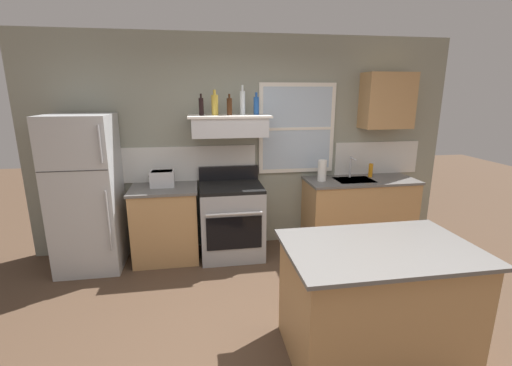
{
  "coord_description": "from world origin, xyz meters",
  "views": [
    {
      "loc": [
        -0.62,
        -2.26,
        2.01
      ],
      "look_at": [
        -0.05,
        1.2,
        1.1
      ],
      "focal_mm": 24.71,
      "sensor_mm": 36.0,
      "label": 1
    }
  ],
  "objects_px": {
    "dish_soap_bottle": "(371,170)",
    "bottle_blue_liqueur": "(256,105)",
    "stove_range": "(232,220)",
    "bottle_champagne_gold_foil": "(215,105)",
    "toaster": "(162,178)",
    "refrigerator": "(86,194)",
    "kitchen_island": "(375,301)",
    "bottle_clear_tall": "(243,102)",
    "bottle_brown_stout": "(229,106)",
    "bottle_balsamic_dark": "(201,106)",
    "paper_towel_roll": "(322,170)"
  },
  "relations": [
    {
      "from": "dish_soap_bottle",
      "to": "bottle_blue_liqueur",
      "type": "bearing_deg",
      "value": -179.14
    },
    {
      "from": "stove_range",
      "to": "bottle_champagne_gold_foil",
      "type": "relative_size",
      "value": 3.75
    },
    {
      "from": "bottle_blue_liqueur",
      "to": "toaster",
      "type": "bearing_deg",
      "value": -178.46
    },
    {
      "from": "refrigerator",
      "to": "kitchen_island",
      "type": "xyz_separation_m",
      "value": [
        2.57,
        -1.9,
        -0.43
      ]
    },
    {
      "from": "bottle_clear_tall",
      "to": "bottle_brown_stout",
      "type": "bearing_deg",
      "value": -150.7
    },
    {
      "from": "dish_soap_bottle",
      "to": "stove_range",
      "type": "bearing_deg",
      "value": -175.82
    },
    {
      "from": "refrigerator",
      "to": "bottle_clear_tall",
      "type": "distance_m",
      "value": 2.08
    },
    {
      "from": "refrigerator",
      "to": "bottle_champagne_gold_foil",
      "type": "height_order",
      "value": "bottle_champagne_gold_foil"
    },
    {
      "from": "bottle_clear_tall",
      "to": "kitchen_island",
      "type": "xyz_separation_m",
      "value": [
        0.75,
        -2.07,
        -1.43
      ]
    },
    {
      "from": "refrigerator",
      "to": "bottle_clear_tall",
      "type": "xyz_separation_m",
      "value": [
        1.82,
        0.17,
        1.0
      ]
    },
    {
      "from": "bottle_balsamic_dark",
      "to": "bottle_blue_liqueur",
      "type": "bearing_deg",
      "value": 2.66
    },
    {
      "from": "bottle_clear_tall",
      "to": "paper_towel_roll",
      "type": "distance_m",
      "value": 1.31
    },
    {
      "from": "toaster",
      "to": "bottle_clear_tall",
      "type": "height_order",
      "value": "bottle_clear_tall"
    },
    {
      "from": "bottle_brown_stout",
      "to": "toaster",
      "type": "bearing_deg",
      "value": 178.05
    },
    {
      "from": "paper_towel_roll",
      "to": "refrigerator",
      "type": "bearing_deg",
      "value": -178.77
    },
    {
      "from": "refrigerator",
      "to": "paper_towel_roll",
      "type": "distance_m",
      "value": 2.82
    },
    {
      "from": "bottle_brown_stout",
      "to": "paper_towel_roll",
      "type": "distance_m",
      "value": 1.41
    },
    {
      "from": "bottle_clear_tall",
      "to": "bottle_blue_liqueur",
      "type": "distance_m",
      "value": 0.17
    },
    {
      "from": "bottle_champagne_gold_foil",
      "to": "kitchen_island",
      "type": "distance_m",
      "value": 2.69
    },
    {
      "from": "refrigerator",
      "to": "bottle_clear_tall",
      "type": "height_order",
      "value": "bottle_clear_tall"
    },
    {
      "from": "bottle_brown_stout",
      "to": "bottle_balsamic_dark",
      "type": "bearing_deg",
      "value": 175.02
    },
    {
      "from": "bottle_brown_stout",
      "to": "bottle_blue_liqueur",
      "type": "bearing_deg",
      "value": 10.17
    },
    {
      "from": "bottle_balsamic_dark",
      "to": "paper_towel_roll",
      "type": "distance_m",
      "value": 1.69
    },
    {
      "from": "kitchen_island",
      "to": "bottle_clear_tall",
      "type": "bearing_deg",
      "value": 109.92
    },
    {
      "from": "toaster",
      "to": "stove_range",
      "type": "relative_size",
      "value": 0.27
    },
    {
      "from": "stove_range",
      "to": "bottle_brown_stout",
      "type": "xyz_separation_m",
      "value": [
        0.01,
        0.06,
        1.38
      ]
    },
    {
      "from": "bottle_champagne_gold_foil",
      "to": "bottle_brown_stout",
      "type": "relative_size",
      "value": 1.19
    },
    {
      "from": "toaster",
      "to": "stove_range",
      "type": "xyz_separation_m",
      "value": [
        0.81,
        -0.08,
        -0.54
      ]
    },
    {
      "from": "stove_range",
      "to": "bottle_balsamic_dark",
      "type": "relative_size",
      "value": 4.41
    },
    {
      "from": "toaster",
      "to": "kitchen_island",
      "type": "relative_size",
      "value": 0.21
    },
    {
      "from": "bottle_clear_tall",
      "to": "kitchen_island",
      "type": "bearing_deg",
      "value": -70.08
    },
    {
      "from": "refrigerator",
      "to": "dish_soap_bottle",
      "type": "xyz_separation_m",
      "value": [
        3.53,
        0.16,
        0.11
      ]
    },
    {
      "from": "bottle_blue_liqueur",
      "to": "refrigerator",
      "type": "bearing_deg",
      "value": -176.05
    },
    {
      "from": "bottle_champagne_gold_foil",
      "to": "bottle_clear_tall",
      "type": "distance_m",
      "value": 0.34
    },
    {
      "from": "refrigerator",
      "to": "bottle_blue_liqueur",
      "type": "height_order",
      "value": "bottle_blue_liqueur"
    },
    {
      "from": "refrigerator",
      "to": "bottle_balsamic_dark",
      "type": "distance_m",
      "value": 1.64
    },
    {
      "from": "refrigerator",
      "to": "kitchen_island",
      "type": "bearing_deg",
      "value": -36.45
    },
    {
      "from": "paper_towel_roll",
      "to": "dish_soap_bottle",
      "type": "distance_m",
      "value": 0.72
    },
    {
      "from": "toaster",
      "to": "bottle_brown_stout",
      "type": "distance_m",
      "value": 1.17
    },
    {
      "from": "bottle_brown_stout",
      "to": "kitchen_island",
      "type": "distance_m",
      "value": 2.58
    },
    {
      "from": "bottle_brown_stout",
      "to": "kitchen_island",
      "type": "xyz_separation_m",
      "value": [
        0.92,
        -1.98,
        -1.39
      ]
    },
    {
      "from": "refrigerator",
      "to": "bottle_blue_liqueur",
      "type": "relative_size",
      "value": 6.82
    },
    {
      "from": "paper_towel_roll",
      "to": "bottle_brown_stout",
      "type": "bearing_deg",
      "value": 179.11
    },
    {
      "from": "refrigerator",
      "to": "bottle_balsamic_dark",
      "type": "relative_size",
      "value": 7.19
    },
    {
      "from": "bottle_balsamic_dark",
      "to": "bottle_clear_tall",
      "type": "height_order",
      "value": "bottle_clear_tall"
    },
    {
      "from": "bottle_champagne_gold_foil",
      "to": "paper_towel_roll",
      "type": "xyz_separation_m",
      "value": [
        1.33,
        -0.06,
        -0.82
      ]
    },
    {
      "from": "dish_soap_bottle",
      "to": "kitchen_island",
      "type": "xyz_separation_m",
      "value": [
        -0.96,
        -2.06,
        -0.54
      ]
    },
    {
      "from": "bottle_balsamic_dark",
      "to": "bottle_blue_liqueur",
      "type": "relative_size",
      "value": 0.95
    },
    {
      "from": "toaster",
      "to": "kitchen_island",
      "type": "xyz_separation_m",
      "value": [
        1.73,
        -2.01,
        -0.55
      ]
    },
    {
      "from": "bottle_balsamic_dark",
      "to": "refrigerator",
      "type": "bearing_deg",
      "value": -175.41
    }
  ]
}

